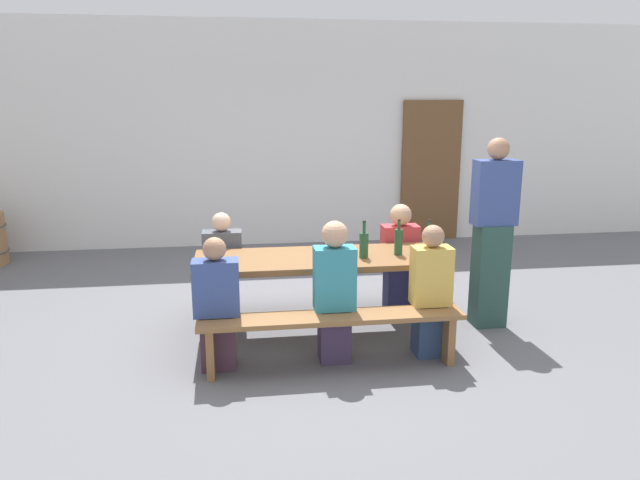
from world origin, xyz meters
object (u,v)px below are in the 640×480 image
(wooden_door, at_px, (431,171))
(wine_bottle_0, at_px, (428,242))
(bench_far, at_px, (311,276))
(wine_bottle_1, at_px, (364,244))
(standing_host, at_px, (492,237))
(bench_near, at_px, (332,326))
(seated_guest_far_0, at_px, (223,270))
(wine_glass_1, at_px, (329,236))
(seated_guest_near_1, at_px, (334,294))
(seated_guest_near_2, at_px, (430,294))
(seated_guest_near_0, at_px, (217,307))
(seated_guest_far_1, at_px, (399,260))
(wine_bottle_2, at_px, (399,241))
(tasting_table, at_px, (320,264))
(wine_glass_0, at_px, (325,246))

(wooden_door, height_order, wine_bottle_0, wooden_door)
(bench_far, bearing_deg, wine_bottle_1, -64.38)
(wine_bottle_0, height_order, standing_host, standing_host)
(bench_near, height_order, seated_guest_far_0, seated_guest_far_0)
(wooden_door, bearing_deg, wine_glass_1, -122.36)
(seated_guest_near_1, bearing_deg, bench_far, 1.97)
(wine_bottle_1, xyz_separation_m, seated_guest_near_2, (0.48, -0.45, -0.33))
(bench_near, distance_m, bench_far, 1.38)
(bench_far, xyz_separation_m, seated_guest_near_0, (-0.91, -1.23, 0.15))
(bench_near, height_order, seated_guest_near_0, seated_guest_near_0)
(seated_guest_near_0, height_order, seated_guest_near_2, seated_guest_near_2)
(seated_guest_far_1, bearing_deg, wine_bottle_0, 8.07)
(seated_guest_near_2, bearing_deg, seated_guest_far_0, 57.94)
(wine_bottle_2, relative_size, standing_host, 0.18)
(wooden_door, height_order, standing_host, wooden_door)
(wooden_door, distance_m, seated_guest_near_2, 4.32)
(seated_guest_near_1, bearing_deg, seated_guest_far_0, 40.26)
(wine_bottle_0, height_order, wine_bottle_2, wine_bottle_2)
(bench_far, bearing_deg, seated_guest_near_2, -55.28)
(tasting_table, relative_size, seated_guest_near_1, 1.88)
(wooden_door, relative_size, wine_bottle_1, 6.30)
(bench_near, relative_size, seated_guest_far_1, 1.92)
(wine_bottle_2, height_order, wine_glass_0, wine_bottle_2)
(wine_glass_1, height_order, seated_guest_near_0, seated_guest_near_0)
(bench_far, distance_m, wine_bottle_0, 1.34)
(wine_bottle_0, bearing_deg, wine_glass_0, -178.67)
(bench_far, height_order, seated_guest_near_2, seated_guest_near_2)
(wine_bottle_2, height_order, wine_glass_1, wine_bottle_2)
(bench_near, xyz_separation_m, wine_bottle_1, (0.38, 0.60, 0.51))
(wine_glass_0, distance_m, seated_guest_near_1, 0.53)
(wine_bottle_1, height_order, wine_glass_0, wine_bottle_1)
(wooden_door, height_order, seated_guest_far_1, wooden_door)
(wine_bottle_1, bearing_deg, seated_guest_far_0, 153.02)
(bench_far, relative_size, wine_glass_1, 12.71)
(wine_bottle_2, distance_m, seated_guest_near_1, 0.88)
(bench_near, bearing_deg, seated_guest_near_0, 170.59)
(bench_near, height_order, seated_guest_far_1, seated_guest_far_1)
(seated_guest_far_0, bearing_deg, wine_bottle_1, 63.02)
(wine_bottle_0, relative_size, seated_guest_far_0, 0.30)
(bench_near, xyz_separation_m, wine_glass_0, (0.03, 0.59, 0.51))
(wine_bottle_2, relative_size, seated_guest_near_0, 0.30)
(seated_guest_near_0, distance_m, standing_host, 2.62)
(seated_guest_near_1, bearing_deg, wine_bottle_2, -53.05)
(seated_guest_near_2, bearing_deg, wine_bottle_2, 16.37)
(seated_guest_far_1, bearing_deg, seated_guest_far_0, -90.00)
(seated_guest_far_1, bearing_deg, wine_bottle_1, -38.59)
(tasting_table, relative_size, seated_guest_near_0, 2.06)
(tasting_table, distance_m, seated_guest_far_0, 1.04)
(wine_glass_0, height_order, seated_guest_near_0, seated_guest_near_0)
(wooden_door, bearing_deg, tasting_table, -121.68)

